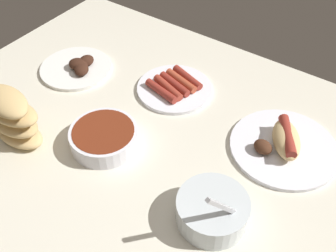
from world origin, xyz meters
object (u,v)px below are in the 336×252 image
(bread_stack, at_px, (13,118))
(bowl_chili, at_px, (104,137))
(plate_grilled_meat, at_px, (78,67))
(bowl_coleslaw, at_px, (213,210))
(plate_sausages, at_px, (175,87))
(plate_hotdog_assembled, at_px, (284,144))

(bread_stack, bearing_deg, bowl_chili, 31.24)
(bowl_chili, distance_m, plate_grilled_meat, 0.30)
(bowl_chili, xyz_separation_m, plate_grilled_meat, (-0.25, 0.17, -0.01))
(bowl_chili, xyz_separation_m, bread_stack, (-0.17, -0.10, 0.05))
(bread_stack, xyz_separation_m, plate_grilled_meat, (-0.08, 0.27, -0.06))
(bread_stack, height_order, bowl_coleslaw, bowl_coleslaw)
(bread_stack, distance_m, bowl_coleslaw, 0.48)
(bread_stack, xyz_separation_m, plate_sausages, (0.19, 0.36, -0.06))
(bread_stack, xyz_separation_m, bowl_coleslaw, (0.48, 0.07, -0.04))
(bowl_chili, relative_size, plate_hotdog_assembled, 0.64)
(bowl_coleslaw, bearing_deg, plate_grilled_meat, 160.17)
(bowl_chili, distance_m, bread_stack, 0.21)
(bread_stack, bearing_deg, plate_sausages, 61.66)
(bread_stack, distance_m, plate_sausages, 0.41)
(plate_hotdog_assembled, bearing_deg, bread_stack, -147.79)
(plate_sausages, distance_m, bowl_coleslaw, 0.40)
(plate_hotdog_assembled, xyz_separation_m, bread_stack, (-0.52, -0.33, 0.06))
(plate_grilled_meat, xyz_separation_m, plate_sausages, (0.27, 0.08, -0.00))
(bowl_chili, bearing_deg, plate_grilled_meat, 145.84)
(bread_stack, relative_size, plate_sausages, 0.74)
(plate_hotdog_assembled, distance_m, plate_grilled_meat, 0.60)
(bowl_chili, bearing_deg, bowl_coleslaw, -5.65)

